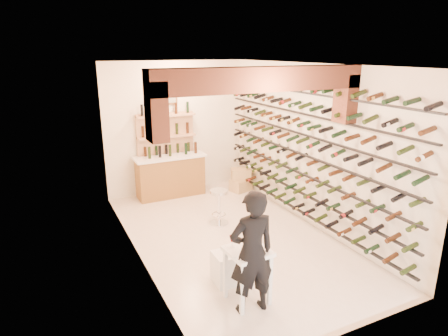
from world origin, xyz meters
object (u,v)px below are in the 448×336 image
tasting_table (247,259)px  person (252,253)px  wine_rack (301,150)px  back_counter (170,175)px  chrome_barstool (219,204)px  crate_lower (241,185)px  white_stool (227,268)px

tasting_table → person: person is taller
wine_rack → back_counter: wine_rack is taller
person → chrome_barstool: person is taller
tasting_table → wine_rack: bearing=36.5°
person → crate_lower: 4.82m
back_counter → person: (-0.44, -4.71, 0.34)m
wine_rack → white_stool: 2.93m
tasting_table → back_counter: bearing=81.6°
chrome_barstool → crate_lower: chrome_barstool is taller
wine_rack → chrome_barstool: wine_rack is taller
white_stool → wine_rack: bearing=30.0°
white_stool → person: bearing=-89.9°
wine_rack → back_counter: (-1.83, 2.65, -1.02)m
back_counter → person: bearing=-95.4°
wine_rack → white_stool: (-2.27, -1.31, -1.30)m
wine_rack → person: 3.14m
wine_rack → crate_lower: (-0.13, 2.20, -1.40)m
chrome_barstool → crate_lower: bearing=49.0°
white_stool → person: 0.97m
wine_rack → person: size_ratio=3.27×
tasting_table → person: (-0.05, -0.20, 0.21)m
wine_rack → tasting_table: wine_rack is taller
crate_lower → person: bearing=-116.7°
wine_rack → back_counter: 3.38m
back_counter → tasting_table: 4.52m
white_stool → crate_lower: bearing=58.6°
crate_lower → white_stool: bearing=-121.4°
white_stool → back_counter: bearing=83.6°
wine_rack → person: wine_rack is taller
white_stool → chrome_barstool: 2.13m
white_stool → crate_lower: 4.12m
tasting_table → chrome_barstool: (0.74, 2.51, -0.24)m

